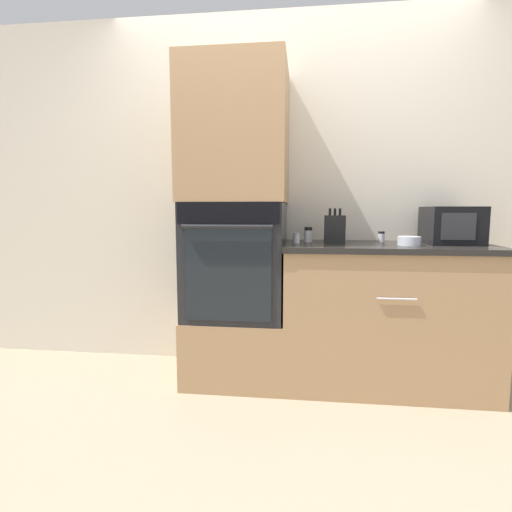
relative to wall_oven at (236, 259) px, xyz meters
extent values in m
plane|color=gray|center=(0.33, -0.30, -0.81)|extent=(12.00, 12.00, 0.00)
cube|color=beige|center=(0.33, 0.33, 0.44)|extent=(8.00, 0.05, 2.50)
cube|color=#A87F56|center=(0.00, 0.00, -0.59)|extent=(0.65, 0.60, 0.43)
cube|color=black|center=(0.00, 0.00, 0.00)|extent=(0.63, 0.59, 0.75)
cube|color=black|center=(0.00, -0.30, 0.31)|extent=(0.60, 0.01, 0.13)
cube|color=#33E54C|center=(0.00, -0.30, 0.31)|extent=(0.09, 0.00, 0.03)
cube|color=black|center=(0.00, -0.30, -0.05)|extent=(0.52, 0.01, 0.56)
cylinder|color=black|center=(0.00, -0.33, 0.23)|extent=(0.54, 0.02, 0.02)
cube|color=#A87F56|center=(0.00, 0.00, 0.81)|extent=(0.65, 0.60, 0.87)
cube|color=#A87F56|center=(0.96, 0.00, -0.37)|extent=(1.28, 0.60, 0.88)
cube|color=black|center=(0.96, 0.00, 0.09)|extent=(1.30, 0.63, 0.03)
cylinder|color=#B7B7BC|center=(0.96, -0.31, -0.17)|extent=(0.22, 0.01, 0.01)
cube|color=black|center=(1.37, 0.07, 0.23)|extent=(0.31, 0.34, 0.23)
cube|color=#28282B|center=(1.35, -0.10, 0.23)|extent=(0.19, 0.01, 0.16)
cube|color=black|center=(0.64, 0.04, 0.20)|extent=(0.13, 0.13, 0.18)
cylinder|color=black|center=(0.61, 0.04, 0.31)|extent=(0.02, 0.02, 0.04)
cylinder|color=black|center=(0.64, 0.04, 0.31)|extent=(0.02, 0.02, 0.04)
cylinder|color=black|center=(0.67, 0.04, 0.31)|extent=(0.02, 0.02, 0.04)
cylinder|color=silver|center=(1.08, -0.08, 0.14)|extent=(0.14, 0.14, 0.05)
cylinder|color=silver|center=(0.47, 0.10, 0.15)|extent=(0.06, 0.06, 0.08)
cylinder|color=black|center=(0.47, 0.10, 0.20)|extent=(0.05, 0.05, 0.02)
cylinder|color=silver|center=(0.39, -0.01, 0.14)|extent=(0.04, 0.04, 0.05)
cylinder|color=#B7B7BC|center=(0.39, -0.01, 0.17)|extent=(0.04, 0.04, 0.01)
cylinder|color=silver|center=(0.96, 0.19, 0.14)|extent=(0.05, 0.05, 0.05)
cylinder|color=black|center=(0.96, 0.19, 0.17)|extent=(0.04, 0.04, 0.02)
cylinder|color=silver|center=(0.72, 0.26, 0.15)|extent=(0.04, 0.04, 0.08)
cylinder|color=gold|center=(0.72, 0.26, 0.20)|extent=(0.03, 0.03, 0.02)
camera|label=1|loc=(0.45, -2.58, 0.33)|focal=28.00mm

